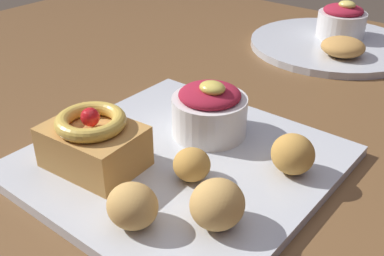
{
  "coord_description": "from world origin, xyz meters",
  "views": [
    {
      "loc": [
        0.26,
        -0.46,
        1.02
      ],
      "look_at": [
        -0.01,
        -0.13,
        0.77
      ],
      "focal_mm": 43.33,
      "sensor_mm": 36.0,
      "label": 1
    }
  ],
  "objects": [
    {
      "name": "fritter_middle",
      "position": [
        0.02,
        -0.17,
        0.76
      ],
      "size": [
        0.04,
        0.04,
        0.03
      ],
      "primitive_type": "ellipsoid",
      "color": "gold",
      "rests_on": "front_plate"
    },
    {
      "name": "back_plate",
      "position": [
        -0.04,
        0.31,
        0.74
      ],
      "size": [
        0.29,
        0.29,
        0.01
      ],
      "primitive_type": "cylinder",
      "color": "silver",
      "rests_on": "dining_table"
    },
    {
      "name": "cake_slice",
      "position": [
        -0.07,
        -0.21,
        0.77
      ],
      "size": [
        0.1,
        0.08,
        0.07
      ],
      "rotation": [
        0.0,
        0.0,
        0.08
      ],
      "color": "#C68E47",
      "rests_on": "front_plate"
    },
    {
      "name": "back_ramekin",
      "position": [
        -0.04,
        0.34,
        0.77
      ],
      "size": [
        0.09,
        0.09,
        0.07
      ],
      "color": "white",
      "rests_on": "back_plate"
    },
    {
      "name": "dining_table",
      "position": [
        0.0,
        0.0,
        0.64
      ],
      "size": [
        1.43,
        1.02,
        0.73
      ],
      "color": "brown",
      "rests_on": "ground_plane"
    },
    {
      "name": "fritter_extra",
      "position": [
        0.02,
        -0.25,
        0.76
      ],
      "size": [
        0.05,
        0.04,
        0.04
      ],
      "primitive_type": "ellipsoid",
      "color": "tan",
      "rests_on": "front_plate"
    },
    {
      "name": "berry_ramekin",
      "position": [
        -0.02,
        -0.09,
        0.77
      ],
      "size": [
        0.09,
        0.09,
        0.07
      ],
      "color": "white",
      "rests_on": "front_plate"
    },
    {
      "name": "fritter_front",
      "position": [
        0.08,
        -0.21,
        0.76
      ],
      "size": [
        0.05,
        0.05,
        0.04
      ],
      "primitive_type": "ellipsoid",
      "color": "tan",
      "rests_on": "front_plate"
    },
    {
      "name": "front_plate",
      "position": [
        -0.01,
        -0.15,
        0.74
      ],
      "size": [
        0.3,
        0.3,
        0.01
      ],
      "primitive_type": "cube",
      "color": "silver",
      "rests_on": "dining_table"
    },
    {
      "name": "back_pastry",
      "position": [
        0.0,
        0.25,
        0.76
      ],
      "size": [
        0.07,
        0.07,
        0.03
      ],
      "primitive_type": "ellipsoid",
      "color": "#C68E47",
      "rests_on": "back_plate"
    },
    {
      "name": "fritter_back",
      "position": [
        0.09,
        -0.1,
        0.76
      ],
      "size": [
        0.04,
        0.04,
        0.04
      ],
      "primitive_type": "ellipsoid",
      "color": "gold",
      "rests_on": "front_plate"
    }
  ]
}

